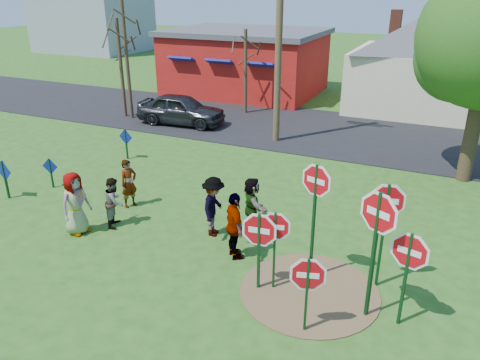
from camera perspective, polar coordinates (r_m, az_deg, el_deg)
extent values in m
plane|color=#264F16|center=(13.56, -8.91, -6.35)|extent=(120.00, 120.00, 0.00)
cube|color=black|center=(23.24, 6.67, 6.40)|extent=(120.00, 7.50, 0.04)
cylinder|color=brown|center=(11.16, 8.44, -13.28)|extent=(3.20, 3.20, 0.03)
cube|color=maroon|center=(30.71, 0.71, 13.98)|extent=(9.00, 7.00, 3.60)
cube|color=#4C4C51|center=(30.47, 0.73, 17.61)|extent=(9.40, 7.40, 0.30)
cube|color=navy|center=(28.61, -7.04, 14.38)|extent=(1.60, 0.78, 0.45)
cube|color=navy|center=(27.40, -2.42, 14.15)|extent=(1.60, 0.78, 0.45)
cube|color=navy|center=(26.38, 2.58, 13.81)|extent=(1.60, 0.78, 0.45)
cube|color=beige|center=(28.23, 22.02, 11.16)|extent=(8.00, 7.00, 3.20)
pyramid|color=#4C4C51|center=(27.81, 23.22, 18.80)|extent=(9.40, 9.40, 2.20)
cube|color=brown|center=(27.03, 18.44, 17.65)|extent=(0.55, 0.55, 1.40)
cube|color=brown|center=(28.84, 27.17, 16.64)|extent=(0.55, 0.55, 1.40)
cube|color=#8C939E|center=(52.86, -17.63, 19.13)|extent=(10.00, 8.00, 8.00)
cube|color=#103E1B|center=(10.65, 2.31, -8.79)|extent=(0.07, 0.08, 1.93)
cylinder|color=white|center=(10.37, 2.36, -6.12)|extent=(1.09, 0.16, 1.10)
cylinder|color=#B50912|center=(10.37, 2.36, -6.12)|extent=(0.94, 0.14, 0.95)
cube|color=white|center=(10.37, 2.36, -6.12)|extent=(0.48, 0.07, 0.14)
cube|color=#103E1B|center=(10.89, 8.93, -5.34)|extent=(0.07, 0.08, 2.92)
cylinder|color=white|center=(10.42, 9.30, -0.06)|extent=(0.98, 0.32, 1.02)
cylinder|color=#B50912|center=(10.42, 9.30, -0.06)|extent=(0.84, 0.28, 0.88)
cube|color=white|center=(10.42, 9.30, -0.06)|extent=(0.43, 0.14, 0.13)
cylinder|color=gold|center=(10.42, 9.30, -0.06)|extent=(0.97, 0.32, 1.02)
cube|color=#103E1B|center=(9.94, 15.91, -9.08)|extent=(0.09, 0.10, 2.88)
cylinder|color=white|center=(9.46, 16.57, -3.86)|extent=(1.06, 0.57, 1.19)
cylinder|color=#B50912|center=(9.46, 16.57, -3.86)|extent=(0.92, 0.50, 1.02)
cube|color=white|center=(9.46, 16.57, -3.86)|extent=(0.46, 0.25, 0.15)
cube|color=#103E1B|center=(11.06, 16.96, -6.65)|extent=(0.08, 0.09, 2.58)
cylinder|color=white|center=(10.66, 17.50, -2.45)|extent=(1.05, 0.33, 1.09)
cylinder|color=#B50912|center=(10.66, 17.50, -2.45)|extent=(0.91, 0.29, 0.94)
cube|color=white|center=(10.66, 17.50, -2.45)|extent=(0.46, 0.14, 0.14)
cylinder|color=gold|center=(10.66, 17.50, -2.45)|extent=(1.05, 0.33, 1.09)
cube|color=#103E1B|center=(9.61, 8.11, -13.79)|extent=(0.07, 0.08, 1.70)
cylinder|color=white|center=(9.33, 8.28, -11.37)|extent=(0.96, 0.30, 0.99)
cylinder|color=#B50912|center=(9.33, 8.28, -11.37)|extent=(0.83, 0.26, 0.86)
cube|color=white|center=(9.33, 8.28, -11.37)|extent=(0.42, 0.13, 0.12)
cube|color=#103E1B|center=(10.13, 19.46, -11.46)|extent=(0.07, 0.08, 2.12)
cylinder|color=white|center=(9.78, 19.98, -8.18)|extent=(1.03, 0.28, 1.06)
cylinder|color=#B50912|center=(9.78, 19.98, -8.18)|extent=(0.89, 0.25, 0.91)
cube|color=white|center=(9.78, 19.98, -8.18)|extent=(0.45, 0.12, 0.13)
cylinder|color=gold|center=(9.78, 19.98, -8.18)|extent=(1.03, 0.28, 1.06)
cube|color=#103E1B|center=(10.68, 4.20, -8.68)|extent=(0.06, 0.07, 1.95)
cylinder|color=white|center=(10.36, 4.30, -5.69)|extent=(0.92, 0.23, 0.94)
cylinder|color=#B50912|center=(10.36, 4.30, -5.69)|extent=(0.79, 0.20, 0.81)
cube|color=white|center=(10.36, 4.30, -5.69)|extent=(0.40, 0.10, 0.12)
cube|color=#103E1B|center=(17.01, -26.68, 0.03)|extent=(0.06, 0.07, 1.30)
cube|color=navy|center=(16.91, -26.86, 1.01)|extent=(0.72, 0.09, 0.72)
cube|color=#103E1B|center=(17.31, -22.03, 0.78)|extent=(0.05, 0.06, 1.06)
cube|color=navy|center=(17.22, -22.16, 1.56)|extent=(0.58, 0.11, 0.59)
cube|color=#103E1B|center=(19.26, -13.69, 4.25)|extent=(0.05, 0.06, 1.23)
cube|color=navy|center=(19.16, -13.77, 5.13)|extent=(0.64, 0.05, 0.64)
imported|color=#454889|center=(13.78, -19.44, -2.69)|extent=(0.70, 0.97, 1.83)
imported|color=#26665B|center=(15.01, -13.40, -0.40)|extent=(0.54, 0.66, 1.56)
imported|color=#93573B|center=(13.96, -15.05, -2.58)|extent=(0.80, 0.88, 1.48)
imported|color=#313035|center=(12.94, -3.23, -3.25)|extent=(0.84, 1.22, 1.73)
imported|color=#402953|center=(11.83, -0.67, -5.66)|extent=(1.04, 1.08, 1.81)
imported|color=#194F32|center=(13.28, 1.46, -2.88)|extent=(1.32, 1.39, 1.57)
imported|color=#2C2C30|center=(23.59, -7.19, 8.56)|extent=(4.50, 2.08, 1.49)
cylinder|color=#4C3823|center=(20.19, 4.78, 17.40)|extent=(0.29, 0.29, 9.30)
cylinder|color=#382819|center=(18.13, 26.54, 5.84)|extent=(0.50, 0.50, 3.96)
sphere|color=#214712|center=(18.40, 25.18, 13.27)|extent=(3.06, 3.06, 3.06)
cylinder|color=#382819|center=(25.27, -14.28, 12.95)|extent=(0.18, 0.18, 4.98)
cylinder|color=#382819|center=(25.32, 0.68, 12.99)|extent=(0.18, 0.18, 4.40)
cylinder|color=#382819|center=(24.78, -13.64, 14.23)|extent=(0.18, 0.18, 6.17)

